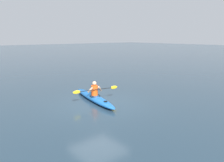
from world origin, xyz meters
TOP-DOWN VIEW (x-y plane):
  - ground_plane at (0.00, 0.00)m, footprint 160.00×160.00m
  - kayak at (-0.19, -0.63)m, footprint 1.35×4.37m
  - kayaker at (-0.18, -0.53)m, footprint 2.47×0.60m

SIDE VIEW (x-z plane):
  - ground_plane at x=0.00m, z-range 0.00..0.00m
  - kayak at x=-0.19m, z-range 0.00..0.31m
  - kayaker at x=-0.18m, z-range 0.25..0.99m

